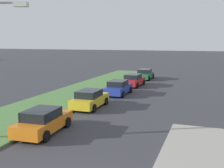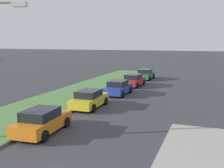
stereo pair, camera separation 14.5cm
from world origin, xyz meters
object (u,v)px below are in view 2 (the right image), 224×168
(parked_car_red, at_px, (134,80))
(parked_car_yellow, at_px, (89,99))
(parked_car_orange, at_px, (42,121))
(parked_car_blue, at_px, (118,88))
(parked_car_green, at_px, (145,74))

(parked_car_red, bearing_deg, parked_car_yellow, -179.77)
(parked_car_orange, relative_size, parked_car_red, 1.01)
(parked_car_yellow, distance_m, parked_car_red, 11.72)
(parked_car_blue, bearing_deg, parked_car_green, 0.22)
(parked_car_yellow, relative_size, parked_car_red, 0.99)
(parked_car_orange, distance_m, parked_car_yellow, 6.69)
(parked_car_red, bearing_deg, parked_car_blue, -177.83)
(parked_car_yellow, bearing_deg, parked_car_red, -3.21)
(parked_car_orange, distance_m, parked_car_blue, 12.76)
(parked_car_orange, xyz_separation_m, parked_car_yellow, (6.69, -0.00, 0.00))
(parked_car_yellow, distance_m, parked_car_blue, 6.08)
(parked_car_red, bearing_deg, parked_car_orange, -178.92)
(parked_car_yellow, bearing_deg, parked_car_green, -2.24)
(parked_car_orange, height_order, parked_car_green, same)
(parked_car_blue, xyz_separation_m, parked_car_green, (12.02, 0.01, 0.00))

